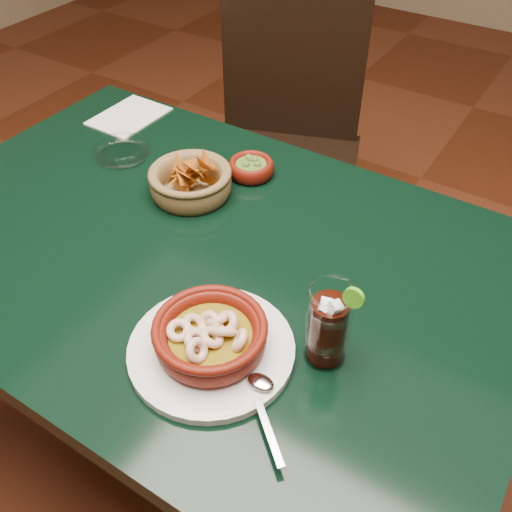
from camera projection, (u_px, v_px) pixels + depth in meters
The scene contains 9 objects.
ground at pixel (217, 453), 1.55m from camera, with size 7.00×7.00×0.00m, color #471C0C.
dining_table at pixel (201, 284), 1.11m from camera, with size 1.20×0.80×0.75m.
dining_chair at pixel (283, 143), 1.72m from camera, with size 0.57×0.57×0.97m.
shrimp_plate at pixel (211, 339), 0.84m from camera, with size 0.32×0.25×0.07m.
chip_basket at pixel (191, 182), 1.15m from camera, with size 0.20×0.20×0.12m.
guacamole_ramekin at pixel (251, 168), 1.21m from camera, with size 0.12×0.12×0.04m.
cola_drink at pixel (328, 326), 0.82m from camera, with size 0.14×0.14×0.16m.
glass_ashtray at pixel (121, 150), 1.26m from camera, with size 0.14×0.14×0.03m.
paper_menu at pixel (129, 116), 1.40m from camera, with size 0.14×0.18×0.00m.
Camera 1 is at (0.51, -0.60, 1.44)m, focal length 40.00 mm.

